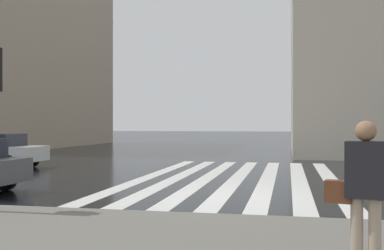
{
  "coord_description": "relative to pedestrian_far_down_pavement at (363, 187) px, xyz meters",
  "views": [
    {
      "loc": [
        -11.5,
        -1.46,
        1.79
      ],
      "look_at": [
        2.22,
        1.37,
        1.77
      ],
      "focal_mm": 43.63,
      "sensor_mm": 36.0,
      "label": 1
    }
  ],
  "objects": [
    {
      "name": "zebra_crossing",
      "position": [
        10.29,
        2.43,
        -1.13
      ],
      "size": [
        13.0,
        6.5,
        0.01
      ],
      "color": "silver",
      "rests_on": "ground_plane"
    },
    {
      "name": "ground_plane",
      "position": [
        6.29,
        2.24,
        -1.13
      ],
      "size": [
        220.0,
        220.0,
        0.0
      ],
      "primitive_type": "plane",
      "color": "black"
    },
    {
      "name": "pedestrian_far_down_pavement",
      "position": [
        0.0,
        0.0,
        0.0
      ],
      "size": [
        0.36,
        0.65,
        1.68
      ],
      "color": "black",
      "rests_on": "sidewalk_pavement"
    }
  ]
}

